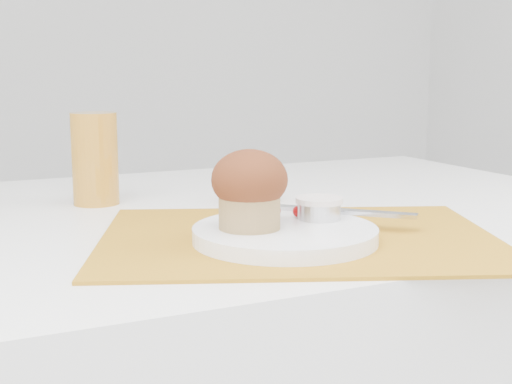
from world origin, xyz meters
name	(u,v)px	position (x,y,z in m)	size (l,w,h in m)	color
placemat	(299,237)	(-0.01, -0.16, 0.75)	(0.47, 0.35, 0.00)	#B07518
plate	(285,234)	(-0.03, -0.18, 0.76)	(0.22, 0.22, 0.02)	white
ramekin	(319,210)	(0.02, -0.15, 0.78)	(0.05, 0.05, 0.02)	#B9B8BD
cream	(319,200)	(0.02, -0.15, 0.79)	(0.06, 0.06, 0.01)	silver
raspberry_near	(273,211)	(-0.02, -0.12, 0.78)	(0.02, 0.02, 0.02)	#5B0208
raspberry_far	(300,211)	(0.01, -0.14, 0.78)	(0.02, 0.02, 0.02)	#600204
butter_knife	(335,211)	(0.06, -0.13, 0.77)	(0.21, 0.02, 0.01)	#B4B5BD
orange	(252,181)	(0.04, 0.08, 0.78)	(0.07, 0.07, 0.07)	#E45108
juice_glass	(95,159)	(-0.18, 0.17, 0.82)	(0.07, 0.07, 0.14)	#C68425
muffin	(249,188)	(-0.07, -0.17, 0.82)	(0.09, 0.09, 0.09)	#A0814D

